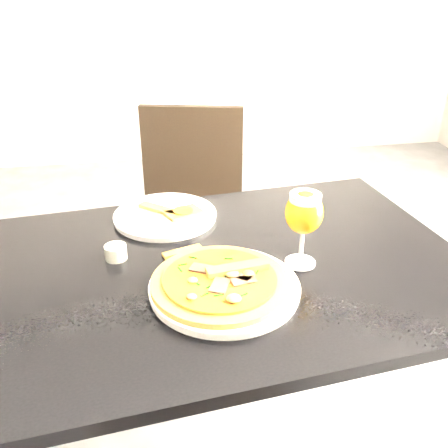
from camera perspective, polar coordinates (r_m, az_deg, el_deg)
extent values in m
cube|color=black|center=(1.21, -0.40, -5.22)|extent=(1.27, 0.91, 0.03)
cylinder|color=black|center=(1.70, -21.95, -12.23)|extent=(0.05, 0.05, 0.72)
cylinder|color=black|center=(1.86, 13.10, -6.93)|extent=(0.05, 0.05, 0.72)
cube|color=black|center=(1.95, -4.10, -1.42)|extent=(0.51, 0.51, 0.04)
cylinder|color=black|center=(1.96, -9.54, -9.71)|extent=(0.04, 0.04, 0.43)
cylinder|color=black|center=(1.92, 0.61, -10.24)|extent=(0.04, 0.04, 0.43)
cylinder|color=black|center=(2.24, -7.69, -4.46)|extent=(0.04, 0.04, 0.43)
cylinder|color=black|center=(2.20, 1.10, -4.80)|extent=(0.04, 0.04, 0.43)
cube|color=black|center=(2.02, -3.64, 7.48)|extent=(0.40, 0.12, 0.42)
cylinder|color=white|center=(1.11, 0.06, -7.31)|extent=(0.41, 0.41, 0.02)
cylinder|color=brown|center=(1.09, -0.47, -6.73)|extent=(0.30, 0.30, 0.01)
cylinder|color=#A7530D|center=(1.09, -0.47, -6.30)|extent=(0.25, 0.25, 0.01)
cube|color=#44311D|center=(1.09, 1.22, -5.90)|extent=(0.06, 0.03, 0.00)
cube|color=#44311D|center=(1.13, -0.93, -4.57)|extent=(0.03, 0.06, 0.00)
cube|color=#44311D|center=(1.08, -4.47, -6.44)|extent=(0.06, 0.03, 0.00)
cube|color=#44311D|center=(1.06, -0.18, -7.02)|extent=(0.03, 0.06, 0.00)
ellipsoid|color=gold|center=(1.10, 0.42, -5.55)|extent=(0.03, 0.03, 0.01)
ellipsoid|color=gold|center=(1.15, -1.79, -3.99)|extent=(0.03, 0.03, 0.01)
ellipsoid|color=gold|center=(1.08, -1.62, -5.97)|extent=(0.03, 0.03, 0.01)
ellipsoid|color=gold|center=(1.03, -1.63, -8.19)|extent=(0.03, 0.03, 0.01)
ellipsoid|color=gold|center=(1.08, 0.49, -6.29)|extent=(0.03, 0.03, 0.01)
cube|color=#10420B|center=(1.10, -0.30, -5.65)|extent=(0.01, 0.02, 0.00)
cube|color=#10420B|center=(1.13, -1.08, -4.79)|extent=(0.01, 0.02, 0.00)
cube|color=#10420B|center=(1.14, -3.10, -4.38)|extent=(0.01, 0.02, 0.00)
cube|color=#10420B|center=(1.10, -2.02, -5.73)|extent=(0.02, 0.01, 0.00)
cube|color=#10420B|center=(1.09, -3.92, -6.16)|extent=(0.02, 0.01, 0.00)
cube|color=#10420B|center=(1.08, -1.24, -6.33)|extent=(0.02, 0.01, 0.00)
cube|color=#10420B|center=(1.06, -2.09, -7.28)|extent=(0.02, 0.02, 0.00)
cube|color=#10420B|center=(1.02, -1.40, -8.58)|extent=(0.01, 0.02, 0.00)
cube|color=#10420B|center=(1.06, -0.04, -7.05)|extent=(0.01, 0.02, 0.00)
cube|color=#10420B|center=(1.05, 1.83, -7.61)|extent=(0.01, 0.02, 0.00)
cube|color=#10420B|center=(1.08, 0.32, -6.31)|extent=(0.02, 0.01, 0.00)
cube|color=#10420B|center=(1.09, 2.11, -6.07)|extent=(0.02, 0.01, 0.00)
cube|color=#10420B|center=(1.12, 3.25, -5.05)|extent=(0.02, 0.01, 0.00)
cube|color=#10420B|center=(1.11, 0.55, -5.37)|extent=(0.02, 0.02, 0.00)
cube|color=brown|center=(1.10, 1.79, -5.25)|extent=(0.14, 0.05, 0.01)
cylinder|color=white|center=(1.42, -6.73, 0.94)|extent=(0.36, 0.36, 0.02)
cube|color=brown|center=(1.44, -7.57, 1.73)|extent=(0.11, 0.10, 0.01)
cube|color=brown|center=(1.41, -4.67, 1.27)|extent=(0.11, 0.09, 0.01)
cylinder|color=#A7530D|center=(1.40, -4.68, 1.52)|extent=(0.06, 0.06, 0.00)
cube|color=brown|center=(1.25, -4.76, -3.14)|extent=(0.10, 0.05, 0.01)
cylinder|color=beige|center=(1.25, -12.26, -3.16)|extent=(0.05, 0.05, 0.04)
cylinder|color=yellow|center=(1.24, -12.32, -2.66)|extent=(0.05, 0.05, 0.01)
cylinder|color=#B0B3B9|center=(1.22, 8.69, -4.35)|extent=(0.07, 0.07, 0.01)
cylinder|color=#B0B3B9|center=(1.20, 8.84, -2.62)|extent=(0.01, 0.01, 0.08)
ellipsoid|color=#AC6E10|center=(1.16, 9.16, 1.29)|extent=(0.09, 0.09, 0.10)
cylinder|color=white|center=(1.14, 9.30, 3.02)|extent=(0.07, 0.07, 0.02)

